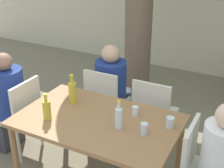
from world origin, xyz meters
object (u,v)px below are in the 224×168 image
at_px(drinking_glass_1, 144,129).
at_px(water_bottle_0, 119,118).
at_px(dining_table_front, 98,125).
at_px(person_seated_0, 5,106).
at_px(patio_chair_3, 153,111).
at_px(drinking_glass_2, 135,111).
at_px(patio_chair_2, 105,99).
at_px(drinking_glass_0, 170,122).
at_px(oil_cruet_2, 73,92).
at_px(oil_cruet_1, 47,109).
at_px(patio_chair_1, 201,167).
at_px(patio_chair_0, 20,112).
at_px(person_seated_2, 114,91).

bearing_deg(drinking_glass_1, water_bottle_0, -176.55).
bearing_deg(dining_table_front, person_seated_0, -180.00).
xyz_separation_m(patio_chair_3, drinking_glass_2, (-0.02, -0.50, 0.25)).
height_order(patio_chair_2, drinking_glass_0, patio_chair_2).
bearing_deg(drinking_glass_2, dining_table_front, -142.51).
bearing_deg(oil_cruet_2, drinking_glass_0, 0.44).
bearing_deg(oil_cruet_1, patio_chair_1, 8.86).
relative_size(patio_chair_2, patio_chair_3, 1.00).
height_order(patio_chair_0, drinking_glass_1, patio_chair_0).
height_order(patio_chair_2, person_seated_0, person_seated_0).
xyz_separation_m(oil_cruet_1, oil_cruet_2, (0.03, 0.40, 0.02)).
xyz_separation_m(patio_chair_0, person_seated_2, (0.70, 0.96, 0.01)).
distance_m(drinking_glass_0, drinking_glass_2, 0.37).
bearing_deg(person_seated_2, oil_cruet_2, 83.68).
distance_m(dining_table_front, oil_cruet_1, 0.52).
bearing_deg(water_bottle_0, patio_chair_1, 3.62).
distance_m(person_seated_2, drinking_glass_0, 1.27).
height_order(patio_chair_3, oil_cruet_1, oil_cruet_1).
distance_m(patio_chair_0, person_seated_2, 1.19).
distance_m(patio_chair_1, drinking_glass_1, 0.58).
xyz_separation_m(water_bottle_0, oil_cruet_2, (-0.65, 0.22, 0.02)).
relative_size(oil_cruet_2, drinking_glass_1, 2.97).
xyz_separation_m(patio_chair_1, drinking_glass_0, (-0.35, 0.18, 0.25)).
height_order(person_seated_2, drinking_glass_1, person_seated_2).
height_order(person_seated_0, drinking_glass_1, person_seated_0).
distance_m(patio_chair_0, patio_chair_3, 1.52).
bearing_deg(drinking_glass_2, person_seated_2, 129.84).
distance_m(patio_chair_0, drinking_glass_2, 1.36).
height_order(patio_chair_0, oil_cruet_2, oil_cruet_2).
xyz_separation_m(patio_chair_3, oil_cruet_2, (-0.72, -0.55, 0.32)).
xyz_separation_m(patio_chair_0, water_bottle_0, (1.27, -0.05, 0.31)).
distance_m(patio_chair_3, oil_cruet_1, 1.24).
distance_m(patio_chair_3, person_seated_2, 0.67).
relative_size(drinking_glass_0, drinking_glass_2, 1.06).
distance_m(patio_chair_1, oil_cruet_1, 1.50).
xyz_separation_m(person_seated_0, oil_cruet_1, (0.82, -0.23, 0.28)).
relative_size(patio_chair_3, drinking_glass_2, 9.44).
bearing_deg(drinking_glass_2, drinking_glass_1, -52.55).
relative_size(patio_chair_2, oil_cruet_2, 2.86).
bearing_deg(patio_chair_1, drinking_glass_1, 93.70).
bearing_deg(drinking_glass_2, patio_chair_2, 140.80).
relative_size(patio_chair_0, person_seated_2, 0.78).
bearing_deg(drinking_glass_2, oil_cruet_2, -175.39).
xyz_separation_m(dining_table_front, patio_chair_1, (1.02, 0.00, -0.13)).
xyz_separation_m(dining_table_front, person_seated_2, (-0.31, 0.96, -0.12)).
bearing_deg(person_seated_0, oil_cruet_1, 74.59).
height_order(dining_table_front, patio_chair_1, patio_chair_1).
bearing_deg(patio_chair_0, patio_chair_3, 118.52).
height_order(oil_cruet_1, drinking_glass_1, oil_cruet_1).
height_order(dining_table_front, drinking_glass_1, drinking_glass_1).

